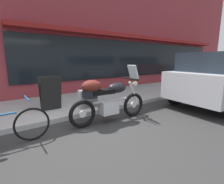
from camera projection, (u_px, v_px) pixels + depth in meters
ground_plane at (95, 134)px, 3.52m from camera, size 80.00×80.00×0.00m
storefront_building at (142, 22)px, 9.20m from camera, size 18.92×0.90×7.27m
sidewalk_curb at (197, 83)px, 10.69m from camera, size 30.00×2.81×0.12m
touring_motorcycle at (105, 98)px, 4.08m from camera, size 2.13×0.76×1.40m
sandwich_board_sign at (50, 93)px, 4.72m from camera, size 0.55×0.42×0.96m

